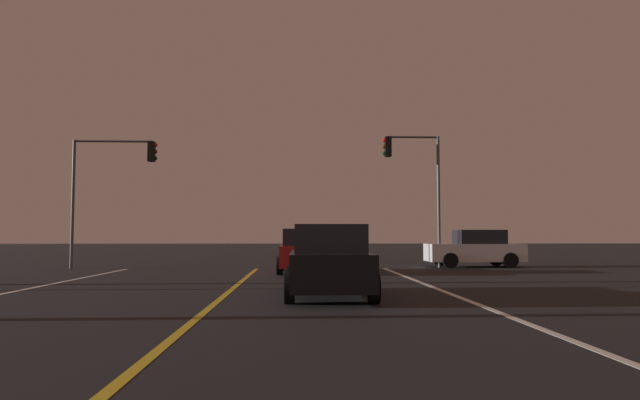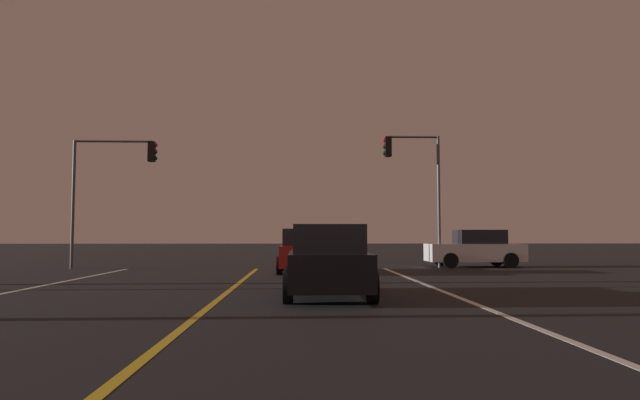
# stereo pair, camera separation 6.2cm
# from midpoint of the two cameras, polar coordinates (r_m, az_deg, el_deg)

# --- Properties ---
(lane_edge_right) EXTENTS (0.16, 32.06, 0.01)m
(lane_edge_right) POSITION_cam_midpoint_polar(r_m,az_deg,el_deg) (9.62, 21.33, -12.01)
(lane_edge_right) COLOR silver
(lane_edge_right) RESTS_ON ground
(lane_center_divider) EXTENTS (0.16, 32.06, 0.01)m
(lane_center_divider) POSITION_cam_midpoint_polar(r_m,az_deg,el_deg) (9.03, -14.05, -12.72)
(lane_center_divider) COLOR gold
(lane_center_divider) RESTS_ON ground
(car_lead_same_lane) EXTENTS (2.02, 4.30, 1.70)m
(car_lead_same_lane) POSITION_cam_midpoint_polar(r_m,az_deg,el_deg) (13.46, 0.73, -6.26)
(car_lead_same_lane) COLOR black
(car_lead_same_lane) RESTS_ON ground
(car_ahead_far) EXTENTS (2.02, 4.30, 1.70)m
(car_ahead_far) POSITION_cam_midpoint_polar(r_m,az_deg,el_deg) (22.31, -1.72, -5.19)
(car_ahead_far) COLOR black
(car_ahead_far) RESTS_ON ground
(car_crossing_side) EXTENTS (4.30, 2.02, 1.70)m
(car_crossing_side) POSITION_cam_midpoint_polar(r_m,az_deg,el_deg) (27.07, 15.29, -4.78)
(car_crossing_side) COLOR black
(car_crossing_side) RESTS_ON ground
(traffic_light_near_right) EXTENTS (2.61, 0.36, 5.95)m
(traffic_light_near_right) POSITION_cam_midpoint_polar(r_m,az_deg,el_deg) (25.95, 9.28, 2.90)
(traffic_light_near_right) COLOR #4C4C51
(traffic_light_near_right) RESTS_ON ground
(traffic_light_near_left) EXTENTS (3.71, 0.36, 5.67)m
(traffic_light_near_left) POSITION_cam_midpoint_polar(r_m,az_deg,el_deg) (26.70, -20.13, 2.62)
(traffic_light_near_left) COLOR #4C4C51
(traffic_light_near_left) RESTS_ON ground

